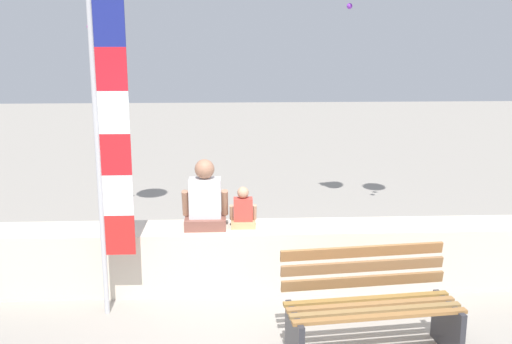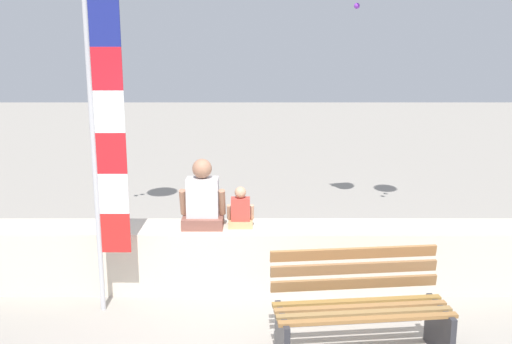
{
  "view_description": "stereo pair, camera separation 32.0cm",
  "coord_description": "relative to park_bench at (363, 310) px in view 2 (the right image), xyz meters",
  "views": [
    {
      "loc": [
        -0.63,
        -4.81,
        2.67
      ],
      "look_at": [
        -0.34,
        1.26,
        1.28
      ],
      "focal_mm": 41.66,
      "sensor_mm": 36.0,
      "label": 1
    },
    {
      "loc": [
        -0.31,
        -4.82,
        2.67
      ],
      "look_at": [
        -0.34,
        1.26,
        1.28
      ],
      "focal_mm": 41.66,
      "sensor_mm": 36.0,
      "label": 2
    }
  ],
  "objects": [
    {
      "name": "ground_plane",
      "position": [
        -0.57,
        0.18,
        -0.41
      ],
      "size": [
        40.0,
        40.0,
        0.0
      ],
      "primitive_type": "plane",
      "color": "gray"
    },
    {
      "name": "seawall_ledge",
      "position": [
        -0.57,
        1.44,
        -0.07
      ],
      "size": [
        6.81,
        0.57,
        0.68
      ],
      "primitive_type": "cube",
      "color": "beige",
      "rests_on": "ground"
    },
    {
      "name": "park_bench",
      "position": [
        0.0,
        0.0,
        0.0
      ],
      "size": [
        1.53,
        0.76,
        0.88
      ],
      "color": "olive",
      "rests_on": "ground"
    },
    {
      "name": "person_adult",
      "position": [
        -1.45,
        1.44,
        0.56
      ],
      "size": [
        0.48,
        0.36,
        0.74
      ],
      "color": "brown",
      "rests_on": "seawall_ledge"
    },
    {
      "name": "person_child",
      "position": [
        -1.05,
        1.44,
        0.45
      ],
      "size": [
        0.29,
        0.21,
        0.44
      ],
      "color": "tan",
      "rests_on": "seawall_ledge"
    },
    {
      "name": "flag_banner",
      "position": [
        -2.31,
        0.86,
        1.46
      ],
      "size": [
        0.33,
        0.05,
        3.37
      ],
      "color": "#B7B7BC",
      "rests_on": "ground"
    }
  ]
}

